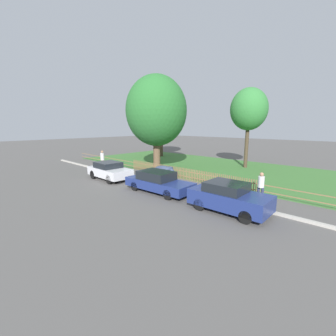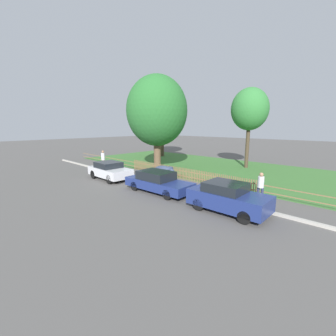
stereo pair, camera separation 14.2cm
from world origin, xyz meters
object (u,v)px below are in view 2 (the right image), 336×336
object	(u,v)px
parked_car_black_saloon	(158,182)
tree_mid_park	(250,110)
pedestrian_by_lamp	(261,185)
covered_motorcycle	(165,171)
tree_behind_motorcycle	(157,111)
tree_nearest_kerb	(162,111)
pedestrian_near_fence	(103,158)
parked_car_silver_hatchback	(110,170)
parked_car_navy_estate	(228,197)

from	to	relation	value
parked_car_black_saloon	tree_mid_park	distance (m)	12.57
parked_car_black_saloon	tree_mid_park	size ratio (longest dim) A/B	0.60
pedestrian_by_lamp	covered_motorcycle	bearing A→B (deg)	4.57
tree_behind_motorcycle	tree_mid_park	world-z (taller)	tree_behind_motorcycle
covered_motorcycle	tree_nearest_kerb	distance (m)	14.41
parked_car_black_saloon	tree_behind_motorcycle	world-z (taller)	tree_behind_motorcycle
parked_car_black_saloon	tree_mid_park	bearing A→B (deg)	86.06
tree_mid_park	pedestrian_near_fence	bearing A→B (deg)	-134.11
covered_motorcycle	pedestrian_by_lamp	size ratio (longest dim) A/B	1.29
parked_car_silver_hatchback	parked_car_navy_estate	size ratio (longest dim) A/B	1.00
tree_nearest_kerb	tree_mid_park	bearing A→B (deg)	-1.19
tree_mid_park	pedestrian_near_fence	xyz separation A→B (m)	(-9.57, -9.87, -4.52)
tree_nearest_kerb	tree_behind_motorcycle	size ratio (longest dim) A/B	1.02
parked_car_navy_estate	tree_behind_motorcycle	distance (m)	12.36
parked_car_navy_estate	tree_mid_park	world-z (taller)	tree_mid_park
parked_car_navy_estate	tree_nearest_kerb	bearing A→B (deg)	142.89
pedestrian_by_lamp	tree_mid_park	bearing A→B (deg)	-57.35
parked_car_silver_hatchback	tree_nearest_kerb	size ratio (longest dim) A/B	0.43
parked_car_silver_hatchback	parked_car_black_saloon	distance (m)	5.06
tree_behind_motorcycle	parked_car_silver_hatchback	bearing A→B (deg)	-85.59
tree_behind_motorcycle	pedestrian_by_lamp	bearing A→B (deg)	-13.98
pedestrian_by_lamp	pedestrian_near_fence	bearing A→B (deg)	7.53
covered_motorcycle	pedestrian_by_lamp	distance (m)	7.12
covered_motorcycle	pedestrian_by_lamp	world-z (taller)	pedestrian_by_lamp
parked_car_navy_estate	tree_nearest_kerb	size ratio (longest dim) A/B	0.43
pedestrian_near_fence	parked_car_black_saloon	bearing A→B (deg)	11.51
parked_car_black_saloon	parked_car_navy_estate	world-z (taller)	parked_car_navy_estate
covered_motorcycle	pedestrian_by_lamp	bearing A→B (deg)	-4.78
tree_mid_park	parked_car_navy_estate	bearing A→B (deg)	-69.38
parked_car_silver_hatchback	parked_car_navy_estate	distance (m)	9.80
tree_behind_motorcycle	pedestrian_by_lamp	size ratio (longest dim) A/B	5.35
tree_nearest_kerb	tree_behind_motorcycle	bearing A→B (deg)	-47.65
parked_car_black_saloon	pedestrian_near_fence	size ratio (longest dim) A/B	2.59
tree_mid_park	pedestrian_by_lamp	size ratio (longest dim) A/B	4.71
tree_nearest_kerb	pedestrian_by_lamp	size ratio (longest dim) A/B	5.45
covered_motorcycle	tree_nearest_kerb	world-z (taller)	tree_nearest_kerb
covered_motorcycle	parked_car_navy_estate	bearing A→B (deg)	-26.03
parked_car_navy_estate	pedestrian_near_fence	world-z (taller)	pedestrian_near_fence
parked_car_black_saloon	tree_behind_motorcycle	distance (m)	8.89
parked_car_black_saloon	tree_nearest_kerb	size ratio (longest dim) A/B	0.52
tree_nearest_kerb	tree_behind_motorcycle	distance (m)	8.97
tree_mid_park	pedestrian_near_fence	world-z (taller)	tree_mid_park
parked_car_navy_estate	pedestrian_near_fence	distance (m)	14.04
tree_behind_motorcycle	covered_motorcycle	bearing A→B (deg)	-36.81
tree_nearest_kerb	parked_car_black_saloon	bearing A→B (deg)	-45.84
parked_car_silver_hatchback	covered_motorcycle	world-z (taller)	parked_car_silver_hatchback
parked_car_navy_estate	tree_mid_park	distance (m)	13.29
covered_motorcycle	tree_behind_motorcycle	distance (m)	6.50
parked_car_black_saloon	parked_car_navy_estate	xyz separation A→B (m)	(4.74, -0.01, 0.07)
tree_nearest_kerb	parked_car_silver_hatchback	bearing A→B (deg)	-61.83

